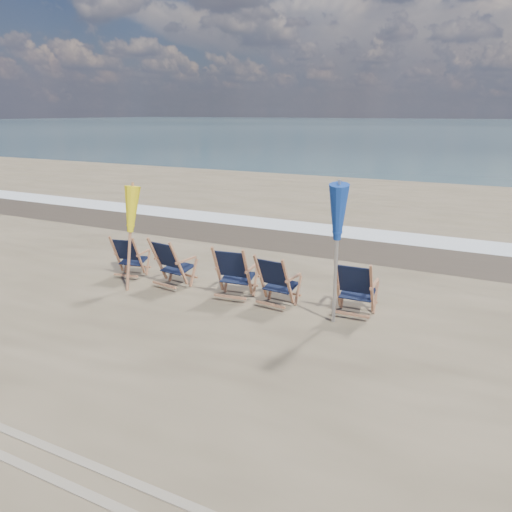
# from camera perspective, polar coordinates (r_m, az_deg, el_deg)

# --- Properties ---
(ocean) EXTENTS (400.00, 400.00, 0.00)m
(ocean) POSITION_cam_1_polar(r_m,az_deg,el_deg) (133.16, 26.24, 13.20)
(ocean) COLOR #3D5D66
(ocean) RESTS_ON ground
(surf_foam) EXTENTS (200.00, 1.40, 0.01)m
(surf_foam) POSITION_cam_1_polar(r_m,az_deg,el_deg) (14.26, 11.25, 2.63)
(surf_foam) COLOR silver
(surf_foam) RESTS_ON ground
(wet_sand_strip) EXTENTS (200.00, 2.60, 0.00)m
(wet_sand_strip) POSITION_cam_1_polar(r_m,az_deg,el_deg) (12.86, 9.38, 1.25)
(wet_sand_strip) COLOR #42362A
(wet_sand_strip) RESTS_ON ground
(tire_tracks) EXTENTS (80.00, 1.30, 0.01)m
(tire_tracks) POSITION_cam_1_polar(r_m,az_deg,el_deg) (5.45, -26.95, -22.69)
(tire_tracks) COLOR gray
(tire_tracks) RESTS_ON ground
(beach_chair_0) EXTENTS (0.69, 0.75, 0.91)m
(beach_chair_0) POSITION_cam_1_polar(r_m,az_deg,el_deg) (10.25, -13.26, -0.20)
(beach_chair_0) COLOR black
(beach_chair_0) RESTS_ON ground
(beach_chair_1) EXTENTS (0.74, 0.81, 1.00)m
(beach_chair_1) POSITION_cam_1_polar(r_m,az_deg,el_deg) (9.41, -8.83, -1.12)
(beach_chair_1) COLOR black
(beach_chair_1) RESTS_ON ground
(beach_chair_2) EXTENTS (0.74, 0.81, 1.03)m
(beach_chair_2) POSITION_cam_1_polar(r_m,az_deg,el_deg) (8.77, -0.98, -2.16)
(beach_chair_2) COLOR black
(beach_chair_2) RESTS_ON ground
(beach_chair_3) EXTENTS (0.68, 0.75, 0.96)m
(beach_chair_3) POSITION_cam_1_polar(r_m,az_deg,el_deg) (8.40, 3.66, -3.24)
(beach_chair_3) COLOR black
(beach_chair_3) RESTS_ON ground
(beach_chair_4) EXTENTS (0.67, 0.75, 1.00)m
(beach_chair_4) POSITION_cam_1_polar(r_m,az_deg,el_deg) (8.22, 13.07, -3.96)
(beach_chair_4) COLOR black
(beach_chair_4) RESTS_ON ground
(umbrella_yellow) EXTENTS (0.30, 0.30, 1.95)m
(umbrella_yellow) POSITION_cam_1_polar(r_m,az_deg,el_deg) (9.50, -14.48, 4.56)
(umbrella_yellow) COLOR #A96E4C
(umbrella_yellow) RESTS_ON ground
(umbrella_blue) EXTENTS (0.30, 0.30, 2.29)m
(umbrella_blue) POSITION_cam_1_polar(r_m,az_deg,el_deg) (7.53, 9.36, 4.37)
(umbrella_blue) COLOR #A5A5AD
(umbrella_blue) RESTS_ON ground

